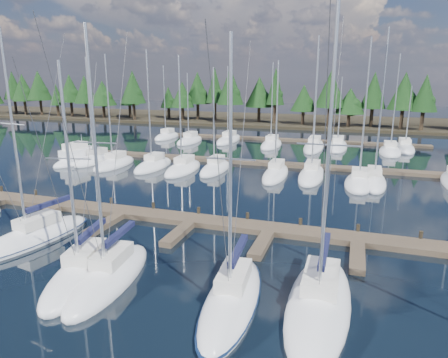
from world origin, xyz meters
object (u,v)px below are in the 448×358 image
(front_sailboat_3, at_px, (110,276))
(motor_yacht_left, at_px, (78,158))
(front_sailboat_4, at_px, (232,299))
(main_dock, at_px, (191,223))
(front_sailboat_1, at_px, (34,237))
(front_sailboat_2, at_px, (84,273))
(front_sailboat_5, at_px, (319,302))

(front_sailboat_3, bearing_deg, motor_yacht_left, 130.45)
(front_sailboat_4, bearing_deg, main_dock, 123.31)
(front_sailboat_1, height_order, front_sailboat_2, front_sailboat_1)
(main_dock, relative_size, front_sailboat_4, 3.26)
(main_dock, bearing_deg, front_sailboat_5, -38.81)
(front_sailboat_1, height_order, front_sailboat_3, front_sailboat_1)
(front_sailboat_1, height_order, front_sailboat_5, front_sailboat_5)
(front_sailboat_5, bearing_deg, main_dock, 141.19)
(motor_yacht_left, bearing_deg, front_sailboat_4, -41.75)
(front_sailboat_5, height_order, motor_yacht_left, front_sailboat_5)
(front_sailboat_3, distance_m, motor_yacht_left, 33.94)
(main_dock, distance_m, front_sailboat_3, 9.30)
(motor_yacht_left, bearing_deg, main_dock, -35.89)
(front_sailboat_1, bearing_deg, motor_yacht_left, 121.47)
(front_sailboat_3, bearing_deg, front_sailboat_5, 5.20)
(front_sailboat_2, relative_size, front_sailboat_3, 0.88)
(front_sailboat_1, height_order, motor_yacht_left, front_sailboat_1)
(front_sailboat_4, xyz_separation_m, front_sailboat_5, (4.10, 1.11, -0.00))
(front_sailboat_4, xyz_separation_m, motor_yacht_left, (-29.04, 25.92, 0.19))
(front_sailboat_3, height_order, motor_yacht_left, front_sailboat_3)
(front_sailboat_3, xyz_separation_m, front_sailboat_5, (11.13, 1.01, -0.02))
(front_sailboat_3, bearing_deg, front_sailboat_2, -177.69)
(front_sailboat_2, distance_m, front_sailboat_5, 12.84)
(front_sailboat_4, distance_m, front_sailboat_5, 4.25)
(main_dock, bearing_deg, front_sailboat_3, -95.42)
(front_sailboat_4, bearing_deg, front_sailboat_2, 179.80)
(front_sailboat_4, height_order, front_sailboat_5, front_sailboat_5)
(front_sailboat_2, relative_size, motor_yacht_left, 1.42)
(front_sailboat_1, distance_m, front_sailboat_2, 7.24)
(main_dock, bearing_deg, motor_yacht_left, 144.11)
(front_sailboat_2, bearing_deg, front_sailboat_4, -0.20)
(front_sailboat_1, distance_m, front_sailboat_3, 8.74)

